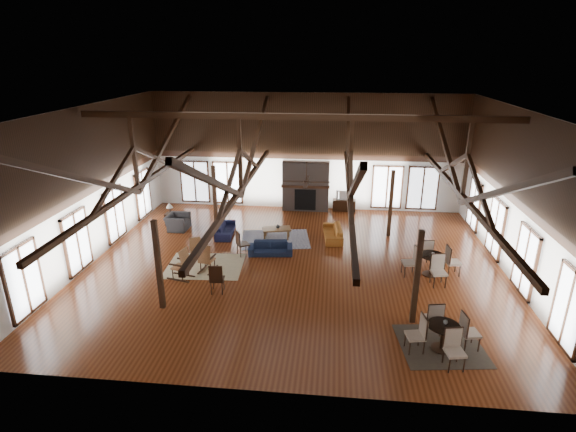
# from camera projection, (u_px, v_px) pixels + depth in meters

# --- Properties ---
(floor) EXTENTS (16.00, 16.00, 0.00)m
(floor) POSITION_uv_depth(u_px,v_px,m) (294.00, 265.00, 17.60)
(floor) COLOR brown
(floor) RESTS_ON ground
(ceiling) EXTENTS (16.00, 14.00, 0.02)m
(ceiling) POSITION_uv_depth(u_px,v_px,m) (295.00, 109.00, 15.53)
(ceiling) COLOR black
(ceiling) RESTS_ON wall_back
(wall_back) EXTENTS (16.00, 0.02, 6.00)m
(wall_back) POSITION_uv_depth(u_px,v_px,m) (307.00, 153.00, 23.10)
(wall_back) COLOR white
(wall_back) RESTS_ON floor
(wall_front) EXTENTS (16.00, 0.02, 6.00)m
(wall_front) POSITION_uv_depth(u_px,v_px,m) (266.00, 284.00, 10.03)
(wall_front) COLOR white
(wall_front) RESTS_ON floor
(wall_left) EXTENTS (0.02, 14.00, 6.00)m
(wall_left) POSITION_uv_depth(u_px,v_px,m) (89.00, 186.00, 17.34)
(wall_left) COLOR white
(wall_left) RESTS_ON floor
(wall_right) EXTENTS (0.02, 14.00, 6.00)m
(wall_right) POSITION_uv_depth(u_px,v_px,m) (520.00, 199.00, 15.79)
(wall_right) COLOR white
(wall_right) RESTS_ON floor
(roof_truss) EXTENTS (15.60, 14.07, 3.14)m
(roof_truss) POSITION_uv_depth(u_px,v_px,m) (295.00, 165.00, 16.21)
(roof_truss) COLOR #331A0E
(roof_truss) RESTS_ON wall_back
(post_grid) EXTENTS (8.16, 7.16, 3.05)m
(post_grid) POSITION_uv_depth(u_px,v_px,m) (294.00, 229.00, 17.07)
(post_grid) COLOR #331A0E
(post_grid) RESTS_ON floor
(fireplace) EXTENTS (2.50, 0.69, 2.60)m
(fireplace) POSITION_uv_depth(u_px,v_px,m) (306.00, 186.00, 23.38)
(fireplace) COLOR brown
(fireplace) RESTS_ON floor
(ceiling_fan) EXTENTS (1.60, 1.60, 0.75)m
(ceiling_fan) POSITION_uv_depth(u_px,v_px,m) (306.00, 181.00, 15.33)
(ceiling_fan) COLOR black
(ceiling_fan) RESTS_ON roof_truss
(sofa_navy_front) EXTENTS (1.87, 0.90, 0.53)m
(sofa_navy_front) POSITION_uv_depth(u_px,v_px,m) (270.00, 248.00, 18.50)
(sofa_navy_front) COLOR #141D37
(sofa_navy_front) RESTS_ON floor
(sofa_navy_left) EXTENTS (1.90, 0.88, 0.54)m
(sofa_navy_left) POSITION_uv_depth(u_px,v_px,m) (225.00, 229.00, 20.49)
(sofa_navy_left) COLOR black
(sofa_navy_left) RESTS_ON floor
(sofa_orange) EXTENTS (2.02, 0.94, 0.57)m
(sofa_orange) POSITION_uv_depth(u_px,v_px,m) (333.00, 233.00, 20.04)
(sofa_orange) COLOR #94531C
(sofa_orange) RESTS_ON floor
(coffee_table) EXTENTS (1.36, 0.90, 0.48)m
(coffee_table) POSITION_uv_depth(u_px,v_px,m) (277.00, 230.00, 20.02)
(coffee_table) COLOR brown
(coffee_table) RESTS_ON floor
(vase) EXTENTS (0.20, 0.20, 0.19)m
(vase) POSITION_uv_depth(u_px,v_px,m) (278.00, 226.00, 20.01)
(vase) COLOR #B2B2B2
(vase) RESTS_ON coffee_table
(armchair) EXTENTS (1.12, 0.98, 0.72)m
(armchair) POSITION_uv_depth(u_px,v_px,m) (178.00, 222.00, 21.08)
(armchair) COLOR #272729
(armchair) RESTS_ON floor
(side_table_lamp) EXTENTS (0.44, 0.44, 1.14)m
(side_table_lamp) POSITION_uv_depth(u_px,v_px,m) (170.00, 216.00, 21.58)
(side_table_lamp) COLOR black
(side_table_lamp) RESTS_ON floor
(rocking_chair_a) EXTENTS (0.67, 0.88, 1.01)m
(rocking_chair_a) POSITION_uv_depth(u_px,v_px,m) (196.00, 249.00, 17.89)
(rocking_chair_a) COLOR #976139
(rocking_chair_a) RESTS_ON floor
(rocking_chair_b) EXTENTS (0.61, 0.94, 1.12)m
(rocking_chair_b) POSITION_uv_depth(u_px,v_px,m) (206.00, 259.00, 16.94)
(rocking_chair_b) COLOR #976139
(rocking_chair_b) RESTS_ON floor
(rocking_chair_c) EXTENTS (1.01, 0.69, 1.19)m
(rocking_chair_c) POSITION_uv_depth(u_px,v_px,m) (183.00, 265.00, 16.38)
(rocking_chair_c) COLOR #976139
(rocking_chair_c) RESTS_ON floor
(side_chair_a) EXTENTS (0.63, 0.63, 1.08)m
(side_chair_a) POSITION_uv_depth(u_px,v_px,m) (240.00, 241.00, 18.24)
(side_chair_a) COLOR black
(side_chair_a) RESTS_ON floor
(side_chair_b) EXTENTS (0.50, 0.50, 1.10)m
(side_chair_b) POSITION_uv_depth(u_px,v_px,m) (216.00, 277.00, 15.33)
(side_chair_b) COLOR black
(side_chair_b) RESTS_ON floor
(cafe_table_near) EXTENTS (2.13, 2.13, 1.09)m
(cafe_table_near) POSITION_uv_depth(u_px,v_px,m) (443.00, 333.00, 12.45)
(cafe_table_near) COLOR black
(cafe_table_near) RESTS_ON floor
(cafe_table_far) EXTENTS (2.21, 2.21, 1.13)m
(cafe_table_far) POSITION_uv_depth(u_px,v_px,m) (431.00, 261.00, 16.67)
(cafe_table_far) COLOR black
(cafe_table_far) RESTS_ON floor
(cup_near) EXTENTS (0.16, 0.16, 0.10)m
(cup_near) POSITION_uv_depth(u_px,v_px,m) (446.00, 322.00, 12.42)
(cup_near) COLOR #B2B2B2
(cup_near) RESTS_ON cafe_table_near
(cup_far) EXTENTS (0.14, 0.14, 0.10)m
(cup_far) POSITION_uv_depth(u_px,v_px,m) (433.00, 254.00, 16.53)
(cup_far) COLOR #B2B2B2
(cup_far) RESTS_ON cafe_table_far
(tv_console) EXTENTS (1.18, 0.44, 0.59)m
(tv_console) POSITION_uv_depth(u_px,v_px,m) (344.00, 205.00, 23.60)
(tv_console) COLOR black
(tv_console) RESTS_ON floor
(television) EXTENTS (0.89, 0.23, 0.51)m
(television) POSITION_uv_depth(u_px,v_px,m) (345.00, 195.00, 23.41)
(television) COLOR #B2B2B2
(television) RESTS_ON tv_console
(rug_tan) EXTENTS (3.05, 2.46, 0.01)m
(rug_tan) POSITION_uv_depth(u_px,v_px,m) (205.00, 266.00, 17.55)
(rug_tan) COLOR #C2B187
(rug_tan) RESTS_ON floor
(rug_navy) EXTENTS (3.27, 2.66, 0.01)m
(rug_navy) POSITION_uv_depth(u_px,v_px,m) (276.00, 239.00, 20.04)
(rug_navy) COLOR #1A204A
(rug_navy) RESTS_ON floor
(rug_dark) EXTENTS (2.55, 2.36, 0.01)m
(rug_dark) POSITION_uv_depth(u_px,v_px,m) (441.00, 345.00, 12.79)
(rug_dark) COLOR black
(rug_dark) RESTS_ON floor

